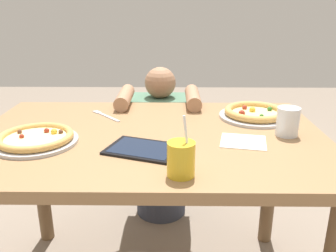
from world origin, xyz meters
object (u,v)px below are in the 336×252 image
at_px(fork, 105,115).
at_px(drink_cup_colored, 181,159).
at_px(pizza_far, 255,113).
at_px(pizza_near, 36,139).
at_px(water_cup_clear, 288,121).
at_px(diner_seated, 161,151).
at_px(tablet, 143,149).

bearing_deg(fork, drink_cup_colored, -60.28).
distance_m(pizza_far, fork, 0.66).
distance_m(pizza_near, water_cup_clear, 0.93).
height_order(drink_cup_colored, diner_seated, drink_cup_colored).
relative_size(fork, tablet, 0.58).
bearing_deg(tablet, water_cup_clear, 16.04).
xyz_separation_m(pizza_far, drink_cup_colored, (-0.33, -0.55, 0.03)).
bearing_deg(tablet, fork, 117.44).
bearing_deg(pizza_near, diner_seated, 60.17).
bearing_deg(tablet, diner_seated, 87.64).
relative_size(pizza_far, diner_seated, 0.34).
distance_m(drink_cup_colored, tablet, 0.23).
distance_m(pizza_near, drink_cup_colored, 0.57).
relative_size(pizza_far, tablet, 1.09).
height_order(water_cup_clear, tablet, water_cup_clear).
distance_m(drink_cup_colored, water_cup_clear, 0.53).
bearing_deg(tablet, drink_cup_colored, -55.86).
relative_size(pizza_far, water_cup_clear, 2.83).
relative_size(pizza_near, diner_seated, 0.33).
bearing_deg(water_cup_clear, diner_seated, 127.99).
bearing_deg(pizza_far, tablet, -141.36).
bearing_deg(tablet, pizza_far, 38.64).
distance_m(water_cup_clear, fork, 0.77).
height_order(pizza_near, drink_cup_colored, drink_cup_colored).
distance_m(fork, tablet, 0.43).
relative_size(pizza_far, fork, 1.88).
relative_size(pizza_near, tablet, 1.05).
bearing_deg(water_cup_clear, drink_cup_colored, -140.36).
bearing_deg(diner_seated, fork, -119.56).
xyz_separation_m(pizza_far, fork, (-0.66, 0.02, -0.02)).
height_order(fork, tablet, tablet).
distance_m(pizza_near, pizza_far, 0.90).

